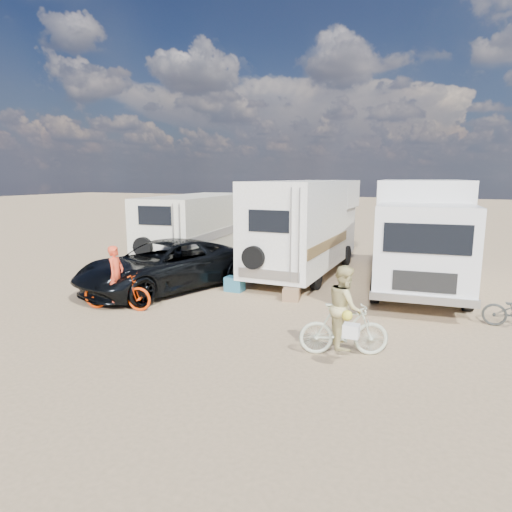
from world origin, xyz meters
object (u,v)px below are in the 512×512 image
at_px(rv_left, 197,230).
at_px(rider_man, 116,281).
at_px(bike_woman, 344,329).
at_px(rider_woman, 344,315).
at_px(box_truck, 421,235).
at_px(dark_suv, 164,265).
at_px(cooler, 235,284).
at_px(crate, 291,294).
at_px(bike_man, 117,291).
at_px(rv_main, 306,228).

xyz_separation_m(rv_left, rider_man, (1.31, -6.37, -0.60)).
xyz_separation_m(bike_woman, rider_woman, (0.00, -0.00, 0.29)).
height_order(box_truck, dark_suv, box_truck).
relative_size(dark_suv, cooler, 9.90).
xyz_separation_m(rv_left, cooler, (3.34, -3.44, -1.15)).
bearing_deg(crate, bike_man, -146.49).
bearing_deg(bike_woman, rv_left, 26.60).
height_order(dark_suv, bike_man, dark_suv).
bearing_deg(rider_man, bike_man, 168.43).
relative_size(box_truck, rider_woman, 4.50).
distance_m(cooler, crate, 1.96).
distance_m(rv_left, bike_man, 6.56).
bearing_deg(rider_man, rider_woman, -107.85).
bearing_deg(rv_main, dark_suv, -129.18).
xyz_separation_m(rv_left, box_truck, (8.52, -0.78, 0.31)).
bearing_deg(rider_woman, bike_woman, -20.01).
xyz_separation_m(rv_main, dark_suv, (-3.37, -3.98, -0.90)).
xyz_separation_m(rv_left, bike_man, (1.31, -6.37, -0.87)).
height_order(bike_man, rider_woman, rider_woman).
xyz_separation_m(bike_woman, rider_man, (-6.14, 0.67, 0.24)).
relative_size(dark_suv, bike_man, 2.90).
height_order(rv_left, cooler, rv_left).
relative_size(rv_main, rv_left, 1.09).
relative_size(bike_man, rider_man, 1.24).
height_order(box_truck, cooler, box_truck).
bearing_deg(dark_suv, rider_woman, -5.90).
bearing_deg(bike_man, cooler, -46.31).
distance_m(bike_man, rider_woman, 6.19).
height_order(rv_main, rider_man, rv_main).
relative_size(rv_main, bike_man, 3.75).
distance_m(dark_suv, bike_woman, 6.86).
relative_size(box_truck, crate, 15.91).
height_order(rider_woman, cooler, rider_woman).
height_order(rv_main, crate, rv_main).
relative_size(box_truck, cooler, 13.12).
bearing_deg(rv_left, bike_woman, -49.45).
relative_size(rv_main, crate, 15.51).
height_order(dark_suv, rider_woman, rider_woman).
bearing_deg(dark_suv, bike_woman, -5.90).
bearing_deg(crate, rider_woman, -56.66).
relative_size(rv_main, cooler, 12.79).
bearing_deg(box_truck, bike_man, -146.55).
distance_m(dark_suv, crate, 4.09).
relative_size(box_truck, rider_man, 4.76).
bearing_deg(rider_woman, bike_man, 63.72).
bearing_deg(bike_woman, rider_man, 63.72).
relative_size(rider_man, rider_woman, 0.94).
relative_size(rider_man, crate, 3.34).
bearing_deg(rider_woman, rider_man, 63.72).
distance_m(box_truck, cooler, 6.00).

